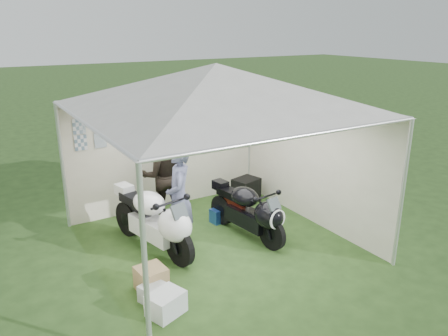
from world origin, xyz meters
The scene contains 11 objects.
ground centered at (0.00, 0.00, 0.00)m, with size 80.00×80.00×0.00m, color #27431A.
canopy_tent centered at (0.00, 0.03, 2.58)m, with size 5.66×5.66×3.00m.
motorcycle_white centered at (-0.98, 0.28, 0.57)m, with size 0.75×2.04×1.02m.
motorcycle_black centered at (0.61, -0.09, 0.51)m, with size 0.57×1.85×0.91m.
paddock_stand centered at (0.49, 0.74, 0.13)m, with size 0.35×0.22×0.26m, color blue.
person_dark_jacket centered at (-0.34, 1.46, 0.86)m, with size 0.84×0.65×1.72m, color black.
person_blue_jacket centered at (-0.57, 0.22, 0.89)m, with size 0.65×0.42×1.77m, color slate.
equipment_box centered at (1.47, 1.31, 0.26)m, with size 0.51×0.41×0.51m, color black.
crate_0 centered at (-1.51, -1.32, 0.15)m, with size 0.45×0.35×0.30m, color silver.
crate_1 centered at (-1.47, -0.71, 0.17)m, with size 0.38×0.38×0.34m, color #8F744C.
crate_2 centered at (-1.55, -0.95, 0.12)m, with size 0.32×0.27×0.24m, color #B0B5B9.
Camera 1 is at (-3.33, -5.78, 3.51)m, focal length 35.00 mm.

